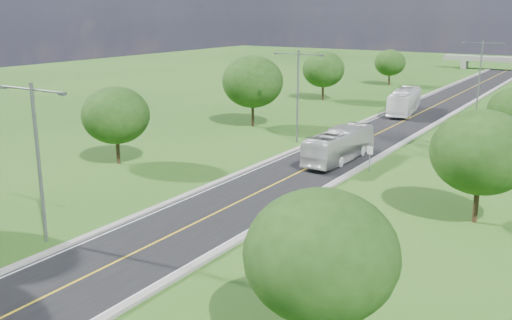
{
  "coord_description": "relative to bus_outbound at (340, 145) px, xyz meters",
  "views": [
    {
      "loc": [
        23.07,
        -9.1,
        14.11
      ],
      "look_at": [
        0.45,
        26.48,
        3.0
      ],
      "focal_mm": 40.0,
      "sensor_mm": 36.0,
      "label": 1
    }
  ],
  "objects": [
    {
      "name": "tree_lc",
      "position": [
        -16.33,
        9.97,
        3.97
      ],
      "size": [
        7.56,
        7.56,
        8.79
      ],
      "color": "black",
      "rests_on": "ground"
    },
    {
      "name": "tree_rb",
      "position": [
        14.67,
        -10.03,
        3.35
      ],
      "size": [
        6.72,
        6.72,
        7.82
      ],
      "color": "black",
      "rests_on": "ground"
    },
    {
      "name": "bus_inbound",
      "position": [
        -3.25,
        29.01,
        0.14
      ],
      "size": [
        4.69,
        12.36,
        3.36
      ],
      "primitive_type": "imported",
      "rotation": [
        0.0,
        0.0,
        0.16
      ],
      "color": "white",
      "rests_on": "road"
    },
    {
      "name": "streetlight_far_right",
      "position": [
        4.67,
        37.97,
        4.34
      ],
      "size": [
        5.9,
        0.25,
        10.0
      ],
      "color": "slate",
      "rests_on": "ground"
    },
    {
      "name": "overpass",
      "position": [
        -1.33,
        99.97,
        0.81
      ],
      "size": [
        30.0,
        3.0,
        3.2
      ],
      "color": "gray",
      "rests_on": "ground"
    },
    {
      "name": "streetlight_near_left",
      "position": [
        -7.33,
        -28.03,
        4.34
      ],
      "size": [
        5.9,
        0.25,
        10.0
      ],
      "color": "slate",
      "rests_on": "ground"
    },
    {
      "name": "tree_le",
      "position": [
        -15.83,
        57.97,
        2.73
      ],
      "size": [
        5.88,
        5.88,
        6.84
      ],
      "color": "black",
      "rests_on": "ground"
    },
    {
      "name": "tree_ra",
      "position": [
        12.67,
        -30.03,
        3.04
      ],
      "size": [
        6.3,
        6.3,
        7.33
      ],
      "color": "black",
      "rests_on": "ground"
    },
    {
      "name": "curb_right",
      "position": [
        2.92,
        25.97,
        -1.49
      ],
      "size": [
        0.5,
        150.0,
        0.22
      ],
      "primitive_type": "cube",
      "color": "gray",
      "rests_on": "ground"
    },
    {
      "name": "speed_limit_sign",
      "position": [
        3.87,
        -2.04,
        -0.0
      ],
      "size": [
        0.55,
        0.09,
        2.4
      ],
      "color": "slate",
      "rests_on": "ground"
    },
    {
      "name": "road",
      "position": [
        -1.33,
        25.97,
        -1.57
      ],
      "size": [
        8.0,
        150.0,
        0.06
      ],
      "primitive_type": "cube",
      "color": "black",
      "rests_on": "ground"
    },
    {
      "name": "bus_outbound",
      "position": [
        0.0,
        0.0,
        0.0
      ],
      "size": [
        2.76,
        11.11,
        3.08
      ],
      "primitive_type": "imported",
      "rotation": [
        0.0,
        0.0,
        3.13
      ],
      "color": "silver",
      "rests_on": "road"
    },
    {
      "name": "curb_left",
      "position": [
        -5.58,
        25.97,
        -1.49
      ],
      "size": [
        0.5,
        150.0,
        0.22
      ],
      "primitive_type": "cube",
      "color": "gray",
      "rests_on": "ground"
    },
    {
      "name": "streetlight_mid_left",
      "position": [
        -7.33,
        4.97,
        4.34
      ],
      "size": [
        5.9,
        0.25,
        10.0
      ],
      "color": "slate",
      "rests_on": "ground"
    },
    {
      "name": "tree_lb",
      "position": [
        -17.33,
        -12.03,
        3.04
      ],
      "size": [
        6.3,
        6.3,
        7.33
      ],
      "color": "black",
      "rests_on": "ground"
    },
    {
      "name": "ground",
      "position": [
        -1.33,
        19.97,
        -1.6
      ],
      "size": [
        260.0,
        260.0,
        0.0
      ],
      "primitive_type": "plane",
      "color": "#1E4814",
      "rests_on": "ground"
    },
    {
      "name": "tree_ld",
      "position": [
        -18.33,
        33.97,
        3.35
      ],
      "size": [
        6.72,
        6.72,
        7.82
      ],
      "color": "black",
      "rests_on": "ground"
    }
  ]
}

